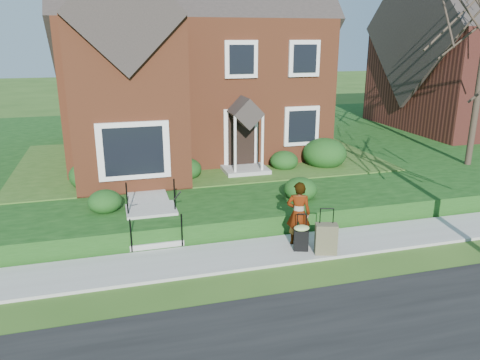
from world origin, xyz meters
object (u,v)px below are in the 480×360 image
object	(u,v)px
woman	(298,213)
suitcase_olive	(326,239)
suitcase_black	(301,236)
front_steps	(153,221)

from	to	relation	value
woman	suitcase_olive	world-z (taller)	woman
suitcase_black	woman	bearing A→B (deg)	99.97
woman	suitcase_black	world-z (taller)	woman
woman	suitcase_black	xyz separation A→B (m)	(-0.06, -0.39, -0.48)
front_steps	woman	xyz separation A→B (m)	(3.62, -1.68, 0.47)
suitcase_black	suitcase_olive	size ratio (longest dim) A/B	0.83
suitcase_black	suitcase_olive	bearing A→B (deg)	-12.81
suitcase_black	suitcase_olive	distance (m)	0.63
front_steps	suitcase_black	size ratio (longest dim) A/B	2.04
woman	suitcase_olive	xyz separation A→B (m)	(0.47, -0.72, -0.46)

